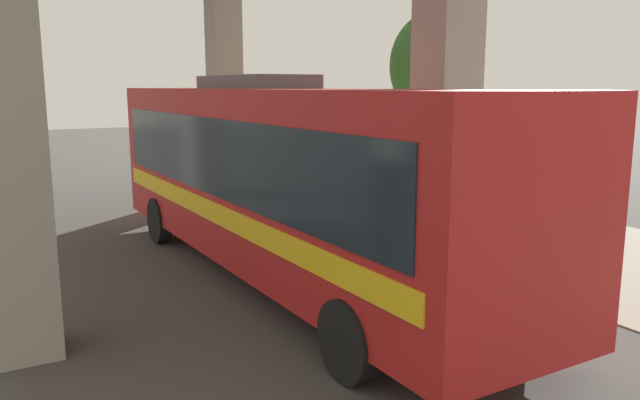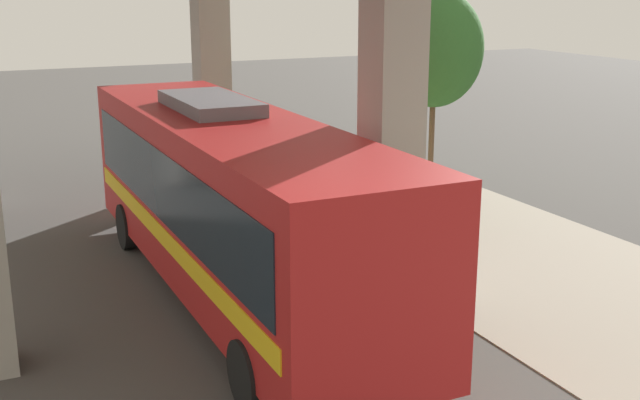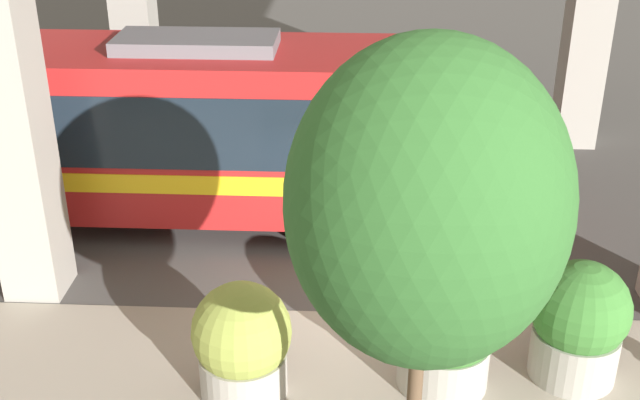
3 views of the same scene
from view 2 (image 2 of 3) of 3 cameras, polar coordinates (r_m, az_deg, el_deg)
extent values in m
plane|color=#474442|center=(19.71, -1.40, -1.50)|extent=(80.00, 80.00, 0.00)
cube|color=gray|center=(21.05, 6.08, -0.46)|extent=(6.00, 40.00, 0.02)
cube|color=#9E998E|center=(23.58, -7.76, 10.46)|extent=(0.90, 0.90, 7.54)
cube|color=#9E998E|center=(14.21, 5.15, 7.48)|extent=(0.90, 0.90, 7.54)
cube|color=#B21E1E|center=(14.58, -6.26, 0.16)|extent=(2.55, 11.27, 2.90)
cube|color=#19232D|center=(14.50, -6.30, 1.49)|extent=(2.59, 10.36, 1.28)
cube|color=yellow|center=(14.75, -6.20, -2.02)|extent=(2.59, 10.70, 0.35)
cube|color=slate|center=(15.32, -7.84, 6.84)|extent=(1.28, 2.82, 0.24)
cylinder|color=black|center=(12.16, 5.64, -10.01)|extent=(0.28, 1.00, 1.00)
cylinder|color=black|center=(11.23, -5.13, -12.25)|extent=(0.28, 1.00, 1.00)
cylinder|color=black|center=(18.67, -6.40, -0.95)|extent=(0.28, 1.00, 1.00)
cylinder|color=black|center=(18.08, -13.57, -1.84)|extent=(0.28, 1.00, 1.00)
cylinder|color=gold|center=(24.70, -2.36, 2.79)|extent=(0.24, 0.24, 0.72)
sphere|color=gold|center=(24.61, -2.37, 3.77)|extent=(0.23, 0.23, 0.23)
cylinder|color=gold|center=(24.74, -1.98, 3.07)|extent=(0.14, 0.11, 0.11)
cylinder|color=gold|center=(24.61, -2.74, 3.00)|extent=(0.14, 0.11, 0.11)
cylinder|color=#9E998E|center=(21.39, 1.21, 0.81)|extent=(1.24, 1.24, 0.69)
sphere|color=#38722D|center=(21.22, 1.22, 2.75)|extent=(1.44, 1.44, 1.44)
sphere|color=#993F8C|center=(21.31, 0.70, 2.19)|extent=(0.44, 0.44, 0.44)
cylinder|color=#9E998E|center=(19.28, 5.64, -0.98)|extent=(1.18, 1.18, 0.63)
sphere|color=olive|center=(19.11, 5.69, 0.97)|extent=(1.33, 1.33, 1.33)
sphere|color=orange|center=(19.18, 5.12, 0.42)|extent=(0.41, 0.41, 0.41)
cylinder|color=#9E998E|center=(22.88, -1.44, 1.81)|extent=(1.19, 1.19, 0.73)
sphere|color=#38722D|center=(22.72, -1.45, 3.60)|extent=(1.33, 1.33, 1.33)
sphere|color=orange|center=(22.81, -1.91, 3.13)|extent=(0.42, 0.42, 0.42)
cylinder|color=brown|center=(21.85, 7.93, 4.38)|extent=(0.15, 0.15, 3.23)
ellipsoid|color=#2D6028|center=(21.54, 8.16, 10.60)|extent=(2.55, 2.55, 3.06)
camera|label=1|loc=(4.36, -27.72, -18.11)|focal=35.00mm
camera|label=3|loc=(25.15, 22.12, 17.46)|focal=45.00mm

